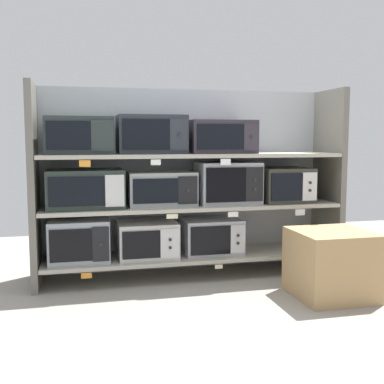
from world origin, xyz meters
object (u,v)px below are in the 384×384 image
(microwave_5, at_px, (227,183))
(microwave_6, at_px, (283,185))
(microwave_0, at_px, (79,240))
(microwave_3, at_px, (86,189))
(microwave_9, at_px, (220,137))
(microwave_1, at_px, (147,239))
(microwave_7, at_px, (79,136))
(microwave_4, at_px, (161,189))
(shipping_carton, at_px, (331,264))
(microwave_2, at_px, (212,236))
(microwave_8, at_px, (151,135))

(microwave_5, relative_size, microwave_6, 1.16)
(microwave_0, bearing_deg, microwave_6, -0.00)
(microwave_0, bearing_deg, microwave_3, 0.07)
(microwave_5, height_order, microwave_9, microwave_9)
(microwave_1, xyz_separation_m, microwave_9, (0.60, 0.00, 0.81))
(microwave_0, height_order, microwave_7, microwave_7)
(microwave_4, bearing_deg, shipping_carton, -34.70)
(microwave_9, distance_m, shipping_carton, 1.32)
(microwave_2, relative_size, microwave_9, 0.91)
(microwave_0, xyz_separation_m, microwave_1, (0.53, -0.00, -0.02))
(microwave_8, bearing_deg, microwave_4, 0.15)
(microwave_3, distance_m, microwave_9, 1.15)
(microwave_5, relative_size, shipping_carton, 0.97)
(microwave_2, xyz_separation_m, microwave_7, (-1.05, 0.00, 0.82))
(microwave_2, xyz_separation_m, microwave_3, (-1.01, 0.00, 0.42))
(microwave_5, xyz_separation_m, shipping_carton, (0.54, -0.75, -0.52))
(microwave_0, height_order, microwave_5, microwave_5)
(microwave_3, bearing_deg, microwave_5, -0.02)
(microwave_0, height_order, microwave_2, microwave_0)
(microwave_5, xyz_separation_m, microwave_9, (-0.07, 0.00, 0.38))
(microwave_3, relative_size, microwave_5, 1.16)
(microwave_6, relative_size, microwave_8, 0.81)
(microwave_5, distance_m, microwave_8, 0.74)
(microwave_0, bearing_deg, microwave_5, -0.01)
(microwave_5, bearing_deg, microwave_7, 179.98)
(microwave_6, xyz_separation_m, microwave_9, (-0.56, 0.00, 0.40))
(microwave_9, xyz_separation_m, shipping_carton, (0.60, -0.75, -0.90))
(microwave_0, bearing_deg, microwave_8, -0.01)
(microwave_1, xyz_separation_m, microwave_8, (0.04, -0.00, 0.83))
(microwave_7, xyz_separation_m, microwave_8, (0.55, -0.00, 0.01))
(microwave_0, xyz_separation_m, microwave_3, (0.06, 0.00, 0.40))
(microwave_8, bearing_deg, microwave_1, 179.94)
(microwave_3, xyz_separation_m, microwave_9, (1.08, -0.00, 0.40))
(microwave_0, xyz_separation_m, microwave_7, (0.02, 0.00, 0.80))
(microwave_3, bearing_deg, microwave_4, 0.01)
(microwave_1, distance_m, microwave_6, 1.24)
(microwave_7, bearing_deg, microwave_5, -0.02)
(microwave_4, distance_m, microwave_5, 0.55)
(microwave_8, height_order, shipping_carton, microwave_8)
(microwave_3, bearing_deg, microwave_6, -0.01)
(microwave_5, bearing_deg, microwave_2, -179.98)
(microwave_2, xyz_separation_m, shipping_carton, (0.67, -0.75, -0.08))
(microwave_0, distance_m, microwave_9, 1.39)
(microwave_7, height_order, microwave_9, microwave_7)
(microwave_9, bearing_deg, microwave_8, -179.99)
(microwave_2, xyz_separation_m, microwave_4, (-0.42, 0.00, 0.40))
(microwave_4, bearing_deg, microwave_1, -179.93)
(microwave_2, relative_size, microwave_5, 0.95)
(microwave_7, relative_size, microwave_9, 0.96)
(microwave_2, relative_size, microwave_7, 0.94)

